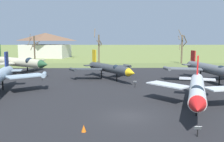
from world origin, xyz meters
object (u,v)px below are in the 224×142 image
Objects in this scene: info_placard_front_right at (198,130)px; jet_fighter_rear_center at (18,62)px; jet_fighter_rear_left at (210,69)px; traffic_cone at (84,129)px; info_placard_front_left at (135,83)px; jet_fighter_front_left at (109,68)px; visitor_building at (46,45)px; jet_fighter_front_right at (197,89)px; info_placard_rear_center at (42,77)px.

jet_fighter_rear_center is (-24.37, 32.46, 1.96)m from info_placard_front_right.
traffic_cone is at bearing -131.04° from jet_fighter_rear_left.
info_placard_front_left is 0.07× the size of jet_fighter_rear_center.
jet_fighter_front_left is 13.21× the size of info_placard_front_left.
jet_fighter_front_left is 16.69m from jet_fighter_rear_left.
jet_fighter_front_left is 0.83× the size of jet_fighter_rear_left.
traffic_cone is (22.10, -77.13, -4.38)m from visitor_building.
jet_fighter_front_right reaches higher than info_placard_rear_center.
jet_fighter_front_right reaches higher than info_placard_front_left.
visitor_building is at bearing 114.88° from info_placard_front_left.
traffic_cone is (-2.06, -24.18, -1.72)m from jet_fighter_front_left.
jet_fighter_front_right is at bearing -66.14° from info_placard_front_left.
visitor_building is 33.33× the size of traffic_cone.
info_placard_rear_center reaches higher than traffic_cone.
info_placard_rear_center is at bearing -176.46° from jet_fighter_front_left.
info_placard_rear_center is 55.30m from visitor_building.
traffic_cone is (9.35, -23.48, -0.31)m from info_placard_rear_center.
info_placard_rear_center is at bearing 125.58° from info_placard_front_right.
jet_fighter_rear_left is 0.81× the size of visitor_building.
info_placard_front_right is 40.63m from jet_fighter_rear_center.
visitor_building reaches higher than jet_fighter_front_left.
info_placard_rear_center reaches higher than info_placard_front_right.
jet_fighter_rear_center reaches higher than jet_fighter_front_right.
jet_fighter_front_left is 0.90× the size of jet_fighter_front_right.
jet_fighter_rear_left reaches higher than traffic_cone.
info_placard_front_left is 13.49m from jet_fighter_rear_left.
jet_fighter_front_left is at bearing 169.83° from jet_fighter_rear_left.
visitor_building reaches higher than info_placard_front_right.
visitor_building is at bearing 97.42° from jet_fighter_rear_center.
jet_fighter_front_right is at bearing -65.28° from visitor_building.
info_placard_front_right is 30.20m from info_placard_rear_center.
jet_fighter_front_right is 12.34m from traffic_cone.
info_placard_rear_center is at bearing -49.29° from jet_fighter_rear_center.
jet_fighter_front_right is at bearing 28.84° from traffic_cone.
jet_fighter_front_left is 19.58m from jet_fighter_rear_center.
jet_fighter_front_right is 78.47m from visitor_building.
jet_fighter_rear_center is at bearing 117.23° from traffic_cone.
info_placard_rear_center is 0.06× the size of jet_fighter_rear_left.
info_placard_front_left is at bearing -62.65° from jet_fighter_front_left.
info_placard_front_right is 1.47× the size of traffic_cone.
visitor_building is at bearing 111.19° from info_placard_front_right.
info_placard_front_right is 8.30m from traffic_cone.
jet_fighter_front_left reaches higher than info_placard_rear_center.
jet_fighter_rear_left is (7.79, 15.35, 0.12)m from jet_fighter_front_right.
info_placard_front_left is at bearing 71.20° from traffic_cone.
jet_fighter_rear_center is (-26.84, 25.48, 0.39)m from jet_fighter_front_right.
jet_fighter_rear_center is 35.35m from traffic_cone.
jet_fighter_front_left is 11.52m from info_placard_rear_center.
visitor_building is at bearing 105.99° from traffic_cone.
info_placard_rear_center is 27.98m from jet_fighter_rear_left.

